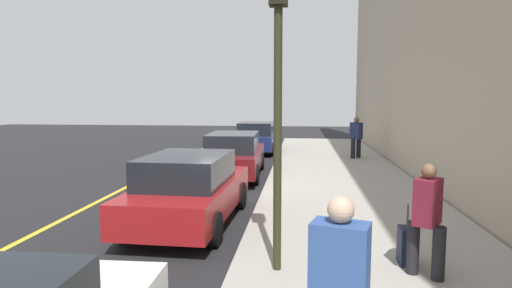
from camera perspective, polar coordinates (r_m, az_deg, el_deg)
The scene contains 10 objects.
ground_plane at distance 13.30m, azimuth -2.88°, elevation -5.46°, with size 56.00×56.00×0.00m, color black.
sidewalk at distance 13.19m, azimuth 11.49°, elevation -5.35°, with size 28.00×4.60×0.15m, color #A39E93.
lane_stripe_centre at distance 14.15m, azimuth -15.84°, elevation -4.97°, with size 28.00×0.14×0.01m, color gold.
parked_car_red at distance 9.16m, azimuth -8.96°, elevation -6.02°, with size 4.41×2.01×1.51m.
parked_car_maroon at distance 14.52m, azimuth -3.01°, elevation -1.44°, with size 4.72×2.02×1.51m.
parked_car_navy at distance 20.90m, azimuth 0.03°, elevation 0.89°, with size 4.12×1.92×1.51m.
pedestrian_burgundy_coat at distance 6.49m, azimuth 22.03°, elevation -9.12°, with size 0.52×0.48×1.63m.
pedestrian_navy_coat at distance 18.45m, azimuth 13.33°, elevation 1.02°, with size 0.54×0.54×1.74m.
traffic_light_pole at distance 6.11m, azimuth 2.99°, elevation 10.96°, with size 0.35×0.26×4.51m.
rolling_suitcase at distance 7.04m, azimuth 19.59°, elevation -12.76°, with size 0.34×0.22×0.93m.
Camera 1 is at (-12.87, -2.05, 2.68)m, focal length 29.72 mm.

